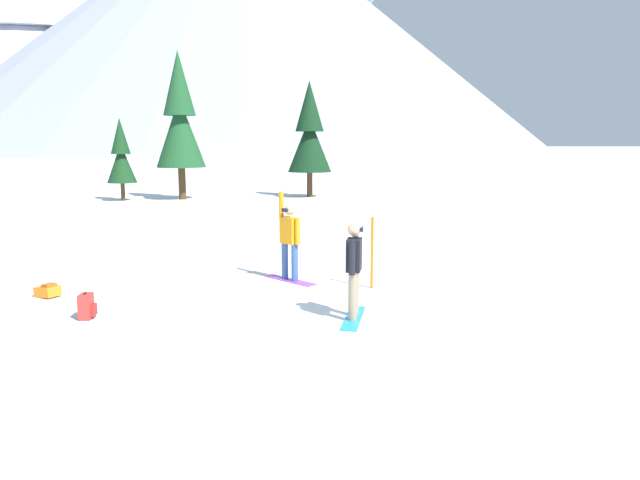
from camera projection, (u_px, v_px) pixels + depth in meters
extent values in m
plane|color=white|center=(214.00, 334.00, 9.66)|extent=(800.00, 800.00, 0.00)
cube|color=#1E8CD8|center=(353.00, 318.00, 10.52)|extent=(0.47, 1.51, 0.02)
cylinder|color=gray|center=(355.00, 292.00, 10.60)|extent=(0.15, 0.15, 0.84)
cylinder|color=gray|center=(353.00, 296.00, 10.29)|extent=(0.15, 0.15, 0.84)
cube|color=black|center=(354.00, 255.00, 10.33)|extent=(0.29, 0.43, 0.56)
cylinder|color=black|center=(356.00, 252.00, 10.59)|extent=(0.11, 0.11, 0.58)
cylinder|color=black|center=(352.00, 258.00, 10.08)|extent=(0.11, 0.11, 0.58)
sphere|color=tan|center=(354.00, 229.00, 10.26)|extent=(0.24, 0.24, 0.24)
cube|color=black|center=(362.00, 229.00, 10.23)|extent=(0.06, 0.17, 0.08)
cube|color=#993FD8|center=(290.00, 280.00, 13.38)|extent=(1.27, 1.17, 0.02)
cylinder|color=#335184|center=(295.00, 263.00, 13.20)|extent=(0.15, 0.15, 0.82)
cylinder|color=#335184|center=(285.00, 261.00, 13.42)|extent=(0.15, 0.15, 0.82)
cube|color=orange|center=(290.00, 230.00, 13.20)|extent=(0.46, 0.44, 0.58)
cylinder|color=orange|center=(298.00, 231.00, 13.02)|extent=(0.11, 0.11, 0.58)
cylinder|color=orange|center=(281.00, 205.00, 13.29)|extent=(0.11, 0.11, 0.60)
sphere|color=tan|center=(289.00, 210.00, 13.13)|extent=(0.24, 0.24, 0.24)
cube|color=black|center=(285.00, 210.00, 13.02)|extent=(0.15, 0.14, 0.08)
cube|color=red|center=(86.00, 306.00, 10.49)|extent=(0.24, 0.34, 0.44)
cube|color=maroon|center=(94.00, 310.00, 10.51)|extent=(0.09, 0.23, 0.20)
cylinder|color=black|center=(85.00, 293.00, 10.45)|extent=(0.04, 0.12, 0.02)
cube|color=orange|center=(48.00, 291.00, 11.98)|extent=(0.55, 0.49, 0.23)
cube|color=#A85613|center=(49.00, 285.00, 11.93)|extent=(0.28, 0.29, 0.07)
cylinder|color=black|center=(40.00, 291.00, 12.09)|extent=(0.12, 0.08, 0.02)
cylinder|color=orange|center=(372.00, 253.00, 12.59)|extent=(0.06, 0.06, 1.52)
cylinder|color=#472D19|center=(310.00, 184.00, 33.60)|extent=(0.32, 0.32, 1.41)
cone|color=black|center=(310.00, 145.00, 33.24)|extent=(2.44, 2.44, 3.01)
cone|color=black|center=(309.00, 106.00, 32.90)|extent=(1.59, 1.59, 2.76)
cylinder|color=#472D19|center=(123.00, 192.00, 31.53)|extent=(0.22, 0.22, 0.95)
cone|color=#143819|center=(121.00, 163.00, 31.29)|extent=(1.53, 1.53, 2.02)
cone|color=#143819|center=(120.00, 136.00, 31.06)|extent=(0.99, 0.99, 1.85)
cylinder|color=#472D19|center=(182.00, 183.00, 32.23)|extent=(0.39, 0.39, 1.73)
cone|color=#194723|center=(180.00, 132.00, 31.80)|extent=(2.62, 2.62, 3.67)
cone|color=#194723|center=(178.00, 83.00, 31.38)|extent=(1.70, 1.70, 3.37)
cone|color=#9EA3B2|center=(47.00, 61.00, 204.61)|extent=(155.73, 155.73, 61.05)
cone|color=white|center=(43.00, 4.00, 201.64)|extent=(70.08, 70.08, 24.42)
cone|color=#8C93A3|center=(237.00, 26.00, 206.63)|extent=(210.40, 210.40, 85.31)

